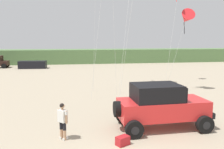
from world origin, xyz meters
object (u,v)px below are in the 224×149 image
jeep (161,105)px  distant_sedan (33,65)px  kite_black_sled (186,18)px  cooler_box (123,141)px  person_watching (63,119)px

jeep → distant_sedan: size_ratio=1.16×
distant_sedan → kite_black_sled: 25.98m
cooler_box → jeep: bearing=5.8°
cooler_box → kite_black_sled: size_ratio=0.08×
cooler_box → kite_black_sled: 14.01m
person_watching → distant_sedan: bearing=101.4°
kite_black_sled → distant_sedan: bearing=129.1°
jeep → person_watching: jeep is taller
cooler_box → distant_sedan: (-8.27, 29.60, 0.41)m
person_watching → jeep: bearing=7.0°
kite_black_sled → jeep: bearing=-123.0°
jeep → kite_black_sled: kite_black_sled is taller
jeep → distant_sedan: bearing=110.7°
jeep → cooler_box: jeep is taller
person_watching → distant_sedan: 29.16m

